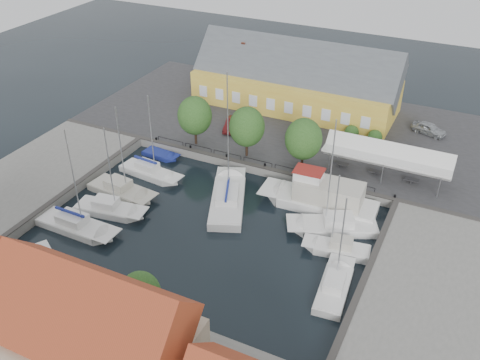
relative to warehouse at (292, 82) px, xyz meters
The scene contains 22 objects.
ground 28.82m from the warehouse, 84.77° to the right, with size 140.00×140.00×0.00m, color black.
north_quay 7.13m from the warehouse, 64.14° to the right, with size 56.00×26.00×1.00m, color #2D2D30.
west_quay 36.24m from the warehouse, 122.58° to the right, with size 12.00×24.00×1.00m, color slate.
east_quay 39.27m from the warehouse, 50.98° to the right, with size 12.00×24.00×1.00m, color slate.
quay_edge_fittings 23.99m from the warehouse, 83.67° to the right, with size 56.00×24.72×0.40m.
warehouse is the anchor object (origin of this frame).
tent_canopy 21.63m from the warehouse, 39.86° to the right, with size 14.00×4.00×2.83m.
quay_trees 16.37m from the warehouse, 87.91° to the right, with size 18.20×4.20×6.30m.
car_silver 19.53m from the warehouse, ahead, with size 1.80×4.47×1.52m, color #A9ACB0.
car_red 11.88m from the warehouse, 110.95° to the right, with size 1.51×4.34×1.43m, color #531314.
center_sailboat 25.37m from the warehouse, 84.52° to the right, with size 7.30×11.50×15.05m.
trawler 24.57m from the warehouse, 61.06° to the right, with size 12.91×4.32×5.00m.
east_boat_a 28.54m from the warehouse, 60.00° to the right, with size 9.44×6.51×12.78m.
east_boat_b 32.05m from the warehouse, 60.82° to the right, with size 6.64×3.06×9.07m.
east_boat_c 37.08m from the warehouse, 63.01° to the right, with size 3.06×7.71×9.77m.
west_boat_a 25.61m from the warehouse, 109.30° to the right, with size 8.29×3.12×10.81m.
west_boat_b 30.14m from the warehouse, 107.67° to the right, with size 8.46×3.65×11.23m.
west_boat_c 33.17m from the warehouse, 104.07° to the right, with size 8.04×3.60×10.62m.
west_boat_d 37.10m from the warehouse, 104.44° to the right, with size 9.16×2.90×12.04m.
launch_sw 41.69m from the warehouse, 102.49° to the right, with size 4.40×3.53×0.98m.
launch_nw 22.23m from the warehouse, 116.46° to the right, with size 4.93×2.30×0.88m.
townhouses 51.81m from the warehouse, 84.99° to the right, with size 36.30×8.50×12.00m.
Camera 1 is at (21.58, -38.74, 32.85)m, focal length 40.00 mm.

